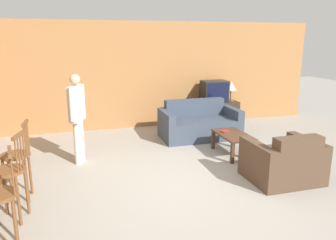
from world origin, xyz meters
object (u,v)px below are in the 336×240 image
object	(u,v)px
bar_chair_near	(0,202)
bar_chair_far	(17,160)
armchair_near	(284,163)
tv	(214,91)
book_on_table	(224,131)
person_by_window	(77,114)
coffee_table	(233,137)
couch_far	(199,124)
table_lamp	(231,86)
bar_chair_mid	(10,177)
tv_unit	(214,113)

from	to	relation	value
bar_chair_near	bar_chair_far	size ratio (longest dim) A/B	1.00
armchair_near	tv	size ratio (longest dim) A/B	1.68
book_on_table	person_by_window	bearing A→B (deg)	175.78
person_by_window	coffee_table	bearing A→B (deg)	-8.00
bar_chair_near	couch_far	world-z (taller)	bar_chair_near
tv	person_by_window	world-z (taller)	person_by_window
tv	table_lamp	xyz separation A→B (m)	(0.47, 0.00, 0.11)
tv	bar_chair_far	bearing A→B (deg)	-144.94
bar_chair_near	person_by_window	xyz separation A→B (m)	(0.84, 2.43, 0.33)
bar_chair_mid	book_on_table	size ratio (longest dim) A/B	5.49
bar_chair_mid	coffee_table	size ratio (longest dim) A/B	1.21
couch_far	person_by_window	world-z (taller)	person_by_window
armchair_near	coffee_table	size ratio (longest dim) A/B	1.16
bar_chair_mid	tv	distance (m)	5.54
bar_chair_mid	couch_far	size ratio (longest dim) A/B	0.64
coffee_table	person_by_window	bearing A→B (deg)	172.00
bar_chair_mid	tv	world-z (taller)	tv
bar_chair_near	bar_chair_far	distance (m)	1.22
coffee_table	tv_unit	world-z (taller)	tv_unit
tv_unit	bar_chair_far	bearing A→B (deg)	-144.91
tv_unit	person_by_window	world-z (taller)	person_by_window
coffee_table	book_on_table	distance (m)	0.23
tv	person_by_window	distance (m)	3.84
armchair_near	person_by_window	size ratio (longest dim) A/B	0.66
coffee_table	tv_unit	bearing A→B (deg)	75.43
couch_far	person_by_window	distance (m)	2.85
tv_unit	bar_chair_near	bearing A→B (deg)	-135.30
bar_chair_far	tv_unit	distance (m)	5.20
coffee_table	bar_chair_near	bearing A→B (deg)	-151.14
bar_chair_near	book_on_table	bearing A→B (deg)	31.82
bar_chair_mid	bar_chair_far	xyz separation A→B (m)	(0.00, 0.56, 0.00)
tv	person_by_window	xyz separation A→B (m)	(-3.41, -1.77, 0.02)
couch_far	tv_unit	xyz separation A→B (m)	(0.76, 0.90, 0.01)
couch_far	coffee_table	size ratio (longest dim) A/B	1.89
armchair_near	bar_chair_near	bearing A→B (deg)	-169.42
bar_chair_near	tv_unit	xyz separation A→B (m)	(4.25, 4.20, -0.27)
bar_chair_mid	bar_chair_near	bearing A→B (deg)	-89.98
armchair_near	person_by_window	xyz separation A→B (m)	(-3.05, 1.70, 0.61)
bar_chair_mid	tv_unit	xyz separation A→B (m)	(4.25, 3.54, -0.27)
bar_chair_near	tv_unit	distance (m)	5.98
couch_far	coffee_table	world-z (taller)	couch_far
couch_far	table_lamp	world-z (taller)	table_lamp
coffee_table	book_on_table	size ratio (longest dim) A/B	4.52
bar_chair_mid	couch_far	bearing A→B (deg)	37.15
tv_unit	book_on_table	xyz separation A→B (m)	(-0.66, -1.98, 0.12)
couch_far	tv	bearing A→B (deg)	49.71
bar_chair_mid	table_lamp	xyz separation A→B (m)	(4.72, 3.54, 0.42)
bar_chair_near	book_on_table	xyz separation A→B (m)	(3.59, 2.23, -0.15)
person_by_window	tv	bearing A→B (deg)	27.45
bar_chair_near	table_lamp	bearing A→B (deg)	41.72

